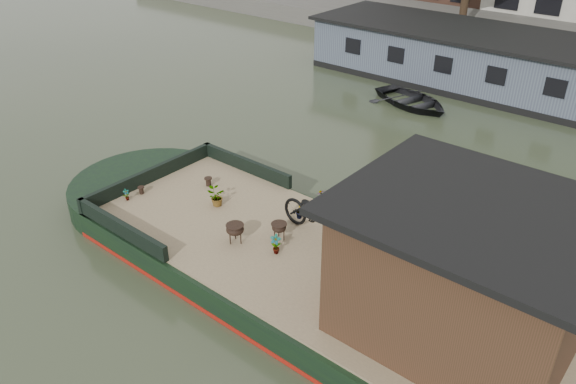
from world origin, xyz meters
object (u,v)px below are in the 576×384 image
Objects in this scene: cabin at (465,270)px; brazier_rear at (279,231)px; potted_plant_a at (276,244)px; brazier_front at (235,233)px; bicycle at (317,215)px; dinghy at (412,97)px.

cabin is 4.13m from brazier_rear.
brazier_front is at bearing -165.32° from potted_plant_a.
bicycle is 0.58× the size of dinghy.
brazier_rear is (0.62, 0.67, -0.02)m from brazier_front.
potted_plant_a is 1.13× the size of brazier_rear.
brazier_rear is at bearing 178.37° from cabin.
cabin reaches higher than dinghy.
brazier_rear is at bearing 47.24° from brazier_front.
bicycle reaches higher than brazier_rear.
brazier_front is at bearing 143.98° from bicycle.
potted_plant_a is (-3.72, -0.32, -1.01)m from cabin.
brazier_front is 1.12× the size of brazier_rear.
cabin is 12.36m from dinghy.
bicycle is 0.86m from brazier_rear.
cabin is 2.18× the size of bicycle.
brazier_front is at bearing -132.76° from brazier_rear.
bicycle is at bearing 52.52° from brazier_rear.
bicycle is 4.81× the size of brazier_rear.
potted_plant_a is at bearing 173.17° from bicycle.
bicycle is (-3.51, 0.76, -0.74)m from cabin.
brazier_front is 11.13m from dinghy.
potted_plant_a is at bearing 14.68° from brazier_front.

